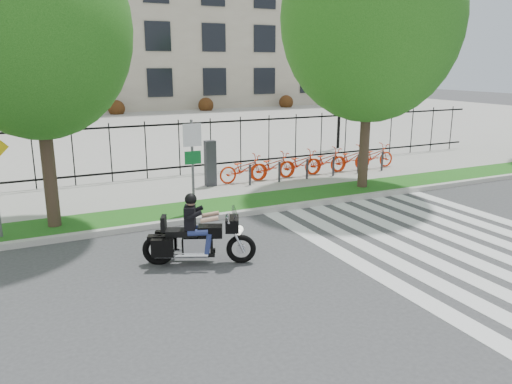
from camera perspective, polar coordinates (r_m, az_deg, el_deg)
name	(u,v)px	position (r m, az deg, el deg)	size (l,w,h in m)	color
ground	(264,282)	(9.73, 0.93, -10.24)	(120.00, 120.00, 0.00)	#39393B
curb	(195,220)	(13.25, -7.03, -3.18)	(60.00, 0.20, 0.15)	#B0AEA6
grass_verge	(185,211)	(14.02, -8.15, -2.22)	(60.00, 1.50, 0.15)	#195415
sidewalk	(161,191)	(16.35, -10.82, 0.07)	(60.00, 3.50, 0.15)	#98968E
plaza	(87,130)	(33.38, -18.77, 6.78)	(80.00, 34.00, 0.10)	#98968E
crosswalk_stripes	(449,244)	(12.49, 21.24, -5.52)	(5.70, 8.00, 0.01)	silver
iron_fence	(146,150)	(17.79, -12.46, 4.68)	(30.00, 0.06, 2.00)	black
lamp_post_right	(340,83)	(24.32, 9.63, 12.23)	(1.06, 0.70, 4.25)	black
street_tree_1	(34,29)	(12.88, -24.02, 16.63)	(4.38, 4.38, 7.20)	#3B2820
street_tree_2	(371,17)	(16.36, 13.03, 18.88)	(5.52, 5.52, 8.46)	#3B2820
bike_share_station	(311,162)	(18.14, 6.31, 3.42)	(7.76, 0.85, 1.50)	#2D2D33
sign_pole_regulatory	(193,154)	(13.34, -7.27, 4.31)	(0.50, 0.09, 2.50)	#59595B
motorcycle_rider	(198,236)	(10.42, -6.61, -5.00)	(2.22, 1.25, 1.83)	black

